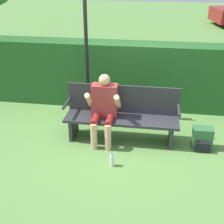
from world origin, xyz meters
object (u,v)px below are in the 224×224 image
park_bench (122,114)px  signpost (86,38)px  water_bottle (112,160)px  backpack (202,139)px  person_seated (104,106)px

park_bench → signpost: bearing=134.6°
park_bench → water_bottle: (-0.04, -0.88, -0.36)m
park_bench → signpost: signpost is taller
backpack → signpost: size_ratio=0.13×
park_bench → person_seated: bearing=-158.6°
person_seated → signpost: 1.39m
backpack → signpost: bearing=156.4°
backpack → signpost: (-2.16, 0.95, 1.40)m
person_seated → backpack: (1.68, -0.03, -0.47)m
person_seated → water_bottle: size_ratio=5.40×
signpost → park_bench: bearing=-45.4°
water_bottle → backpack: bearing=27.2°
water_bottle → signpost: (-0.74, 1.68, 1.48)m
person_seated → backpack: bearing=-1.2°
water_bottle → park_bench: bearing=87.2°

